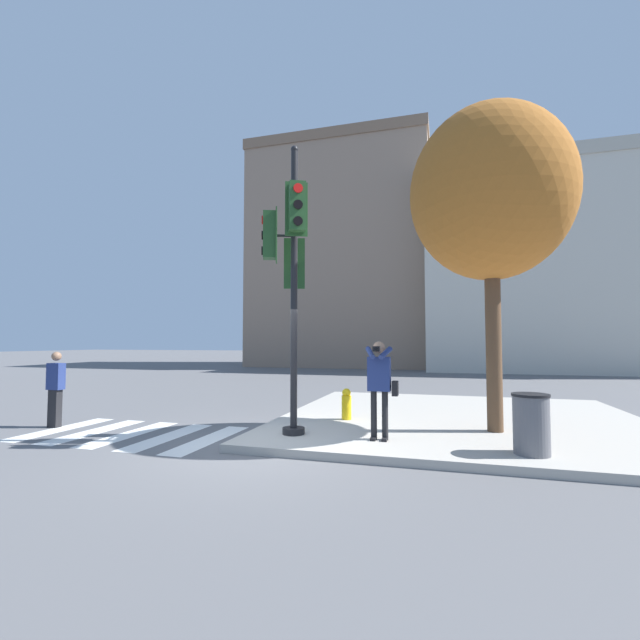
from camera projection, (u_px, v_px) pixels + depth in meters
name	position (u px, v px, depth m)	size (l,w,h in m)	color
ground_plane	(259.00, 448.00, 7.56)	(160.00, 160.00, 0.00)	#5B5B5E
sidewalk_corner	(459.00, 419.00, 9.96)	(8.00, 8.00, 0.14)	#ADA89E
crosswalk_stripes	(131.00, 434.00, 8.71)	(4.06, 2.53, 0.01)	silver
traffic_signal_pole	(289.00, 261.00, 8.21)	(1.01, 1.22, 5.56)	black
person_photographer	(380.00, 381.00, 7.63)	(0.58, 0.54, 1.74)	black
pedestrian_distant	(56.00, 387.00, 9.44)	(0.34, 0.20, 1.66)	black
street_tree	(491.00, 194.00, 8.52)	(3.16, 3.16, 6.44)	brown
fire_hydrant	(346.00, 404.00, 9.58)	(0.22, 0.28, 0.69)	yellow
trash_bin	(531.00, 424.00, 6.60)	(0.56, 0.56, 0.93)	#5B5B60
building_left	(343.00, 257.00, 34.76)	(13.90, 8.67, 17.55)	gray
building_right	(567.00, 269.00, 28.07)	(18.01, 8.56, 13.38)	beige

